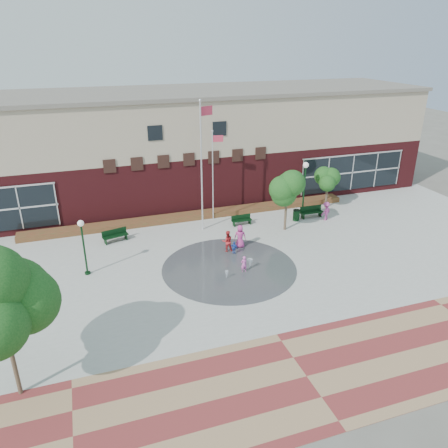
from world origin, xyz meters
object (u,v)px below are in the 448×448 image
object	(u,v)px
bench_left	(116,238)
child_splash	(244,264)
flagpole_left	(202,160)
flagpole_right	(213,171)
trash_can	(296,215)

from	to	relation	value
bench_left	child_splash	bearing A→B (deg)	-58.84
flagpole_left	flagpole_right	size ratio (longest dim) A/B	1.35
flagpole_left	trash_can	distance (m)	8.85
flagpole_left	flagpole_right	distance (m)	2.51
bench_left	trash_can	distance (m)	13.84
trash_can	child_splash	world-z (taller)	child_splash
flagpole_right	bench_left	bearing A→B (deg)	-155.99
flagpole_right	trash_can	world-z (taller)	flagpole_right
bench_left	trash_can	world-z (taller)	same
trash_can	child_splash	size ratio (longest dim) A/B	0.82
flagpole_right	child_splash	bearing A→B (deg)	-83.98
trash_can	child_splash	bearing A→B (deg)	-137.31
flagpole_left	bench_left	bearing A→B (deg)	160.80
flagpole_left	child_splash	world-z (taller)	flagpole_left
trash_can	child_splash	xyz separation A→B (m)	(-6.83, -6.30, 0.09)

